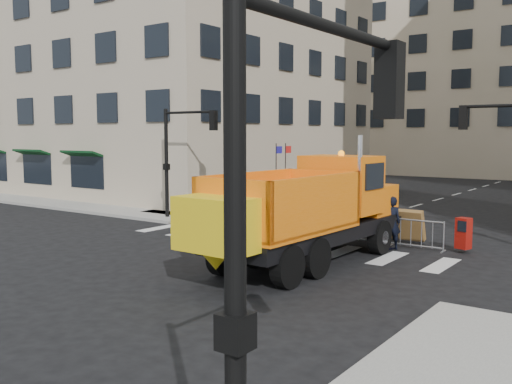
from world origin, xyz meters
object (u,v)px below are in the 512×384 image
Objects in this scene: worker at (261,198)px; newspaper_box at (463,233)px; cop_c at (332,219)px; cop_b at (385,225)px; plow_truck at (304,208)px; cop_a at (391,223)px.

newspaper_box is at bearing -7.31° from worker.
cop_c is at bearing -24.17° from worker.
cop_b is at bearing -16.95° from worker.
plow_truck is at bearing 58.49° from cop_c.
plow_truck is 9.79× the size of newspaper_box.
worker is at bearing -0.36° from cop_b.
worker is (-5.27, 2.69, 0.25)m from cop_c.
cop_c reaches higher than newspaper_box.
worker is 10.19m from newspaper_box.
cop_a is 8.15m from worker.
cop_b is 0.89× the size of worker.
cop_b is 2.19m from cop_c.
cop_c is at bearing -35.97° from cop_a.
plow_truck reaches higher than cop_b.
cop_a is 0.98× the size of worker.
plow_truck is 4.33m from cop_c.
newspaper_box is (10.02, -1.80, -0.44)m from worker.
cop_b is at bearing -143.78° from newspaper_box.
worker is 1.80× the size of newspaper_box.
worker is at bearing 45.70° from plow_truck.
cop_c is (-2.19, 0.00, 0.00)m from cop_b.
cop_b is at bearing -12.06° from plow_truck.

